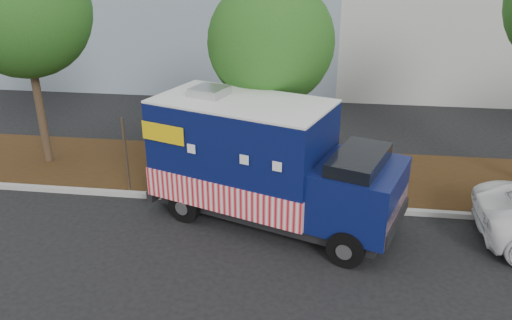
# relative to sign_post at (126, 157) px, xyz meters

# --- Properties ---
(ground) EXTENTS (120.00, 120.00, 0.00)m
(ground) POSITION_rel_sign_post_xyz_m (4.22, -1.55, -1.20)
(ground) COLOR black
(ground) RESTS_ON ground
(curb) EXTENTS (120.00, 0.18, 0.15)m
(curb) POSITION_rel_sign_post_xyz_m (4.22, -0.15, -1.12)
(curb) COLOR #9E9E99
(curb) RESTS_ON ground
(mulch_strip) EXTENTS (120.00, 4.00, 0.15)m
(mulch_strip) POSITION_rel_sign_post_xyz_m (4.22, 1.95, -1.12)
(mulch_strip) COLOR black
(mulch_strip) RESTS_ON ground
(tree_a) EXTENTS (4.08, 4.08, 7.11)m
(tree_a) POSITION_rel_sign_post_xyz_m (-3.53, 1.77, 3.85)
(tree_a) COLOR #38281C
(tree_a) RESTS_ON ground
(tree_b) EXTENTS (3.72, 3.72, 6.12)m
(tree_b) POSITION_rel_sign_post_xyz_m (4.00, 1.93, 3.05)
(tree_b) COLOR #38281C
(tree_b) RESTS_ON ground
(sign_post) EXTENTS (0.06, 0.06, 2.40)m
(sign_post) POSITION_rel_sign_post_xyz_m (0.00, 0.00, 0.00)
(sign_post) COLOR #473828
(sign_post) RESTS_ON ground
(food_truck) EXTENTS (6.98, 4.43, 3.47)m
(food_truck) POSITION_rel_sign_post_xyz_m (4.09, -0.86, 0.37)
(food_truck) COLOR black
(food_truck) RESTS_ON ground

